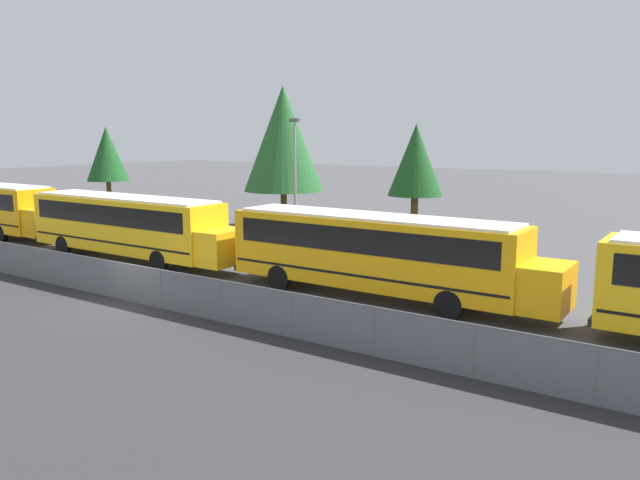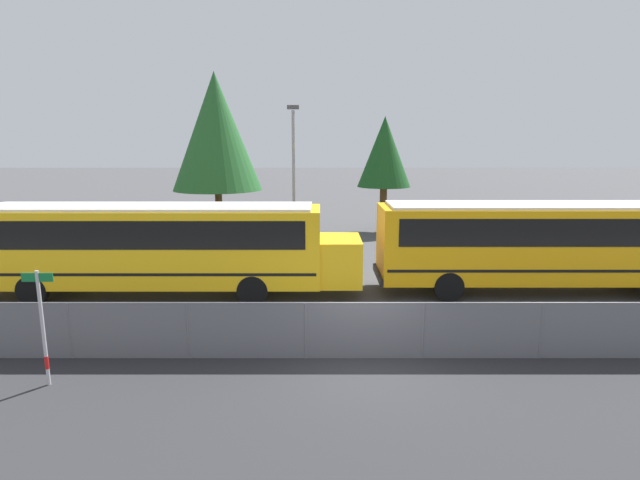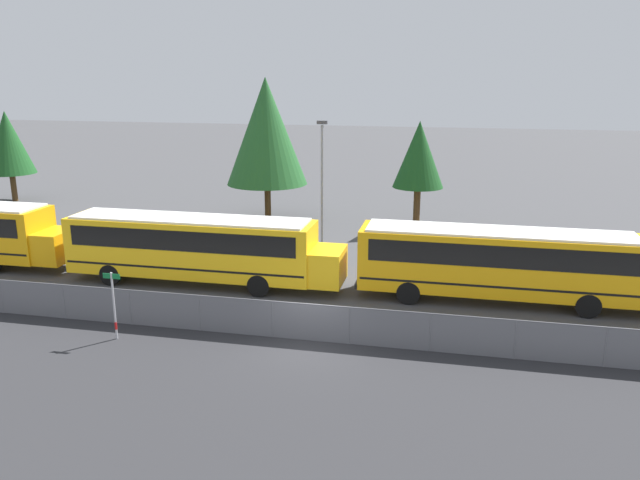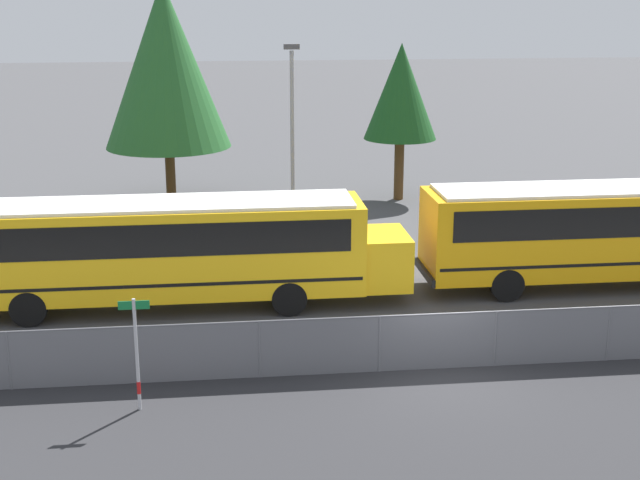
% 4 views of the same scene
% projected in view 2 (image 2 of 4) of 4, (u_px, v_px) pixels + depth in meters
% --- Properties ---
extents(ground_plane, '(200.00, 200.00, 0.00)m').
position_uv_depth(ground_plane, '(366.00, 358.00, 12.91)').
color(ground_plane, '#424244').
extents(fence, '(69.48, 0.07, 1.51)m').
position_uv_depth(fence, '(366.00, 330.00, 12.75)').
color(fence, '#9EA0A5').
rests_on(fence, ground_plane).
extents(school_bus_1, '(13.68, 2.53, 3.31)m').
position_uv_depth(school_bus_1, '(161.00, 242.00, 17.85)').
color(school_bus_1, yellow).
rests_on(school_bus_1, ground_plane).
extents(school_bus_2, '(13.68, 2.53, 3.31)m').
position_uv_depth(school_bus_2, '(556.00, 240.00, 18.26)').
color(school_bus_2, orange).
rests_on(school_bus_2, ground_plane).
extents(street_sign, '(0.70, 0.09, 2.71)m').
position_uv_depth(street_sign, '(45.00, 325.00, 11.24)').
color(street_sign, '#B7B7BC').
rests_on(street_sign, ground_plane).
extents(light_pole, '(0.60, 0.24, 7.34)m').
position_uv_depth(light_pole, '(296.00, 171.00, 25.73)').
color(light_pole, gray).
rests_on(light_pole, ground_plane).
extents(tree_0, '(3.27, 3.27, 7.07)m').
position_uv_depth(tree_0, '(387.00, 152.00, 30.39)').
color(tree_0, '#51381E').
rests_on(tree_0, ground_plane).
extents(tree_2, '(5.54, 5.54, 9.76)m').
position_uv_depth(tree_2, '(218.00, 132.00, 30.79)').
color(tree_2, '#51381E').
rests_on(tree_2, ground_plane).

